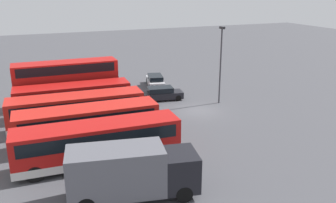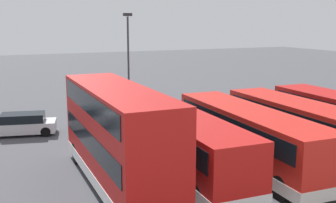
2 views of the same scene
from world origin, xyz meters
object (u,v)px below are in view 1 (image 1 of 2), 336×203
(bus_single_deck_fourth, at_px, (73,98))
(lamp_post_tall, at_px, (221,59))
(bus_single_deck_second, at_px, (88,124))
(car_hatchback_silver, at_px, (155,81))
(bus_single_deck_third, at_px, (77,110))
(box_truck_blue, at_px, (131,171))
(car_small_green, at_px, (162,94))
(bus_single_deck_near_end, at_px, (98,142))
(bus_double_decker_fifth, at_px, (67,82))

(bus_single_deck_fourth, distance_m, lamp_post_tall, 15.30)
(bus_single_deck_second, xyz_separation_m, car_hatchback_silver, (13.90, -10.83, -0.92))
(bus_single_deck_third, xyz_separation_m, box_truck_blue, (-12.46, -1.10, 0.08))
(bus_single_deck_third, bearing_deg, bus_single_deck_second, -175.64)
(bus_single_deck_fourth, bearing_deg, car_small_green, -83.55)
(bus_single_deck_near_end, distance_m, bus_single_deck_third, 7.49)
(bus_single_deck_second, relative_size, car_small_green, 2.38)
(box_truck_blue, relative_size, lamp_post_tall, 0.97)
(car_small_green, xyz_separation_m, lamp_post_tall, (-3.40, -5.24, 4.00))
(bus_single_deck_third, relative_size, bus_single_deck_fourth, 1.07)
(car_hatchback_silver, bearing_deg, lamp_post_tall, -156.32)
(box_truck_blue, xyz_separation_m, car_small_green, (17.15, -8.69, -1.01))
(bus_single_deck_third, xyz_separation_m, bus_double_decker_fifth, (7.01, -0.12, 0.82))
(bus_single_deck_near_end, height_order, bus_single_deck_fourth, same)
(car_small_green, bearing_deg, car_hatchback_silver, -13.52)
(bus_single_deck_second, bearing_deg, bus_single_deck_third, 4.36)
(bus_single_deck_third, xyz_separation_m, bus_single_deck_fourth, (3.61, -0.22, -0.00))
(bus_single_deck_second, relative_size, car_hatchback_silver, 2.28)
(bus_single_deck_third, height_order, car_hatchback_silver, bus_single_deck_third)
(box_truck_blue, bearing_deg, bus_single_deck_fourth, 3.13)
(box_truck_blue, bearing_deg, bus_double_decker_fifth, 2.88)
(car_hatchback_silver, distance_m, car_small_green, 5.68)
(car_small_green, height_order, lamp_post_tall, lamp_post_tall)
(car_hatchback_silver, bearing_deg, car_small_green, 166.48)
(bus_single_deck_third, height_order, bus_single_deck_fourth, same)
(box_truck_blue, height_order, car_hatchback_silver, box_truck_blue)
(car_small_green, bearing_deg, bus_single_deck_second, 131.38)
(bus_single_deck_third, distance_m, lamp_post_tall, 15.39)
(bus_double_decker_fifth, xyz_separation_m, car_hatchback_silver, (3.20, -10.99, -1.75))
(car_hatchback_silver, xyz_separation_m, car_small_green, (-5.52, 1.33, -0.00))
(car_hatchback_silver, bearing_deg, bus_single_deck_fourth, 121.22)
(bus_single_deck_near_end, xyz_separation_m, car_hatchback_silver, (17.69, -10.83, -0.92))
(bus_single_deck_fourth, xyz_separation_m, car_small_green, (1.08, -9.57, -0.92))
(bus_single_deck_near_end, relative_size, box_truck_blue, 1.47)
(bus_double_decker_fifth, height_order, car_small_green, bus_double_decker_fifth)
(bus_single_deck_third, height_order, lamp_post_tall, lamp_post_tall)
(box_truck_blue, bearing_deg, car_hatchback_silver, -23.83)
(bus_single_deck_fourth, height_order, box_truck_blue, box_truck_blue)
(bus_single_deck_second, bearing_deg, box_truck_blue, -174.67)
(car_hatchback_silver, height_order, car_small_green, same)
(bus_single_deck_near_end, bearing_deg, box_truck_blue, -170.69)
(bus_single_deck_second, relative_size, lamp_post_tall, 1.38)
(bus_single_deck_near_end, distance_m, bus_single_deck_second, 3.79)
(bus_single_deck_second, bearing_deg, car_hatchback_silver, -37.94)
(bus_single_deck_second, relative_size, bus_single_deck_third, 0.95)
(bus_single_deck_near_end, distance_m, car_small_green, 15.47)
(car_small_green, bearing_deg, bus_single_deck_near_end, 142.01)
(bus_single_deck_near_end, relative_size, bus_double_decker_fifth, 1.10)
(bus_single_deck_third, distance_m, box_truck_blue, 12.51)
(bus_single_deck_fourth, distance_m, bus_double_decker_fifth, 3.50)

